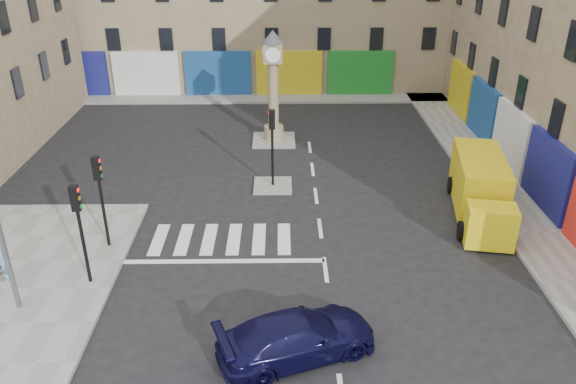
{
  "coord_description": "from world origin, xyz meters",
  "views": [
    {
      "loc": [
        -1.6,
        -16.09,
        11.67
      ],
      "look_at": [
        -1.34,
        3.39,
        2.0
      ],
      "focal_mm": 35.0,
      "sensor_mm": 36.0,
      "label": 1
    }
  ],
  "objects_px": {
    "clock_pillar": "(273,80)",
    "pedestrian_blue": "(2,252)",
    "traffic_light_left_near": "(79,219)",
    "traffic_light_island": "(272,136)",
    "navy_sedan": "(297,336)",
    "yellow_van": "(481,188)",
    "traffic_light_left_far": "(100,188)"
  },
  "relations": [
    {
      "from": "traffic_light_left_near",
      "to": "pedestrian_blue",
      "type": "distance_m",
      "value": 3.47
    },
    {
      "from": "traffic_light_island",
      "to": "yellow_van",
      "type": "height_order",
      "value": "traffic_light_island"
    },
    {
      "from": "traffic_light_left_far",
      "to": "traffic_light_left_near",
      "type": "bearing_deg",
      "value": -90.0
    },
    {
      "from": "traffic_light_left_far",
      "to": "clock_pillar",
      "type": "xyz_separation_m",
      "value": [
        6.3,
        11.4,
        0.93
      ]
    },
    {
      "from": "traffic_light_left_far",
      "to": "traffic_light_island",
      "type": "xyz_separation_m",
      "value": [
        6.3,
        5.4,
        -0.03
      ]
    },
    {
      "from": "pedestrian_blue",
      "to": "traffic_light_left_near",
      "type": "bearing_deg",
      "value": -111.86
    },
    {
      "from": "traffic_light_left_far",
      "to": "pedestrian_blue",
      "type": "relative_size",
      "value": 1.98
    },
    {
      "from": "clock_pillar",
      "to": "yellow_van",
      "type": "xyz_separation_m",
      "value": [
        8.93,
        -8.67,
        -2.4
      ]
    },
    {
      "from": "traffic_light_island",
      "to": "yellow_van",
      "type": "bearing_deg",
      "value": -16.66
    },
    {
      "from": "traffic_light_left_near",
      "to": "yellow_van",
      "type": "height_order",
      "value": "traffic_light_left_near"
    },
    {
      "from": "navy_sedan",
      "to": "yellow_van",
      "type": "distance_m",
      "value": 11.9
    },
    {
      "from": "navy_sedan",
      "to": "clock_pillar",
      "type": "bearing_deg",
      "value": -17.94
    },
    {
      "from": "traffic_light_left_near",
      "to": "traffic_light_left_far",
      "type": "height_order",
      "value": "same"
    },
    {
      "from": "traffic_light_left_far",
      "to": "navy_sedan",
      "type": "bearing_deg",
      "value": -40.01
    },
    {
      "from": "traffic_light_island",
      "to": "clock_pillar",
      "type": "bearing_deg",
      "value": 90.0
    },
    {
      "from": "traffic_light_left_near",
      "to": "yellow_van",
      "type": "bearing_deg",
      "value": 18.61
    },
    {
      "from": "traffic_light_left_far",
      "to": "clock_pillar",
      "type": "bearing_deg",
      "value": 61.06
    },
    {
      "from": "navy_sedan",
      "to": "traffic_light_left_far",
      "type": "bearing_deg",
      "value": 29.29
    },
    {
      "from": "navy_sedan",
      "to": "pedestrian_blue",
      "type": "height_order",
      "value": "pedestrian_blue"
    },
    {
      "from": "traffic_light_left_far",
      "to": "pedestrian_blue",
      "type": "distance_m",
      "value": 3.96
    },
    {
      "from": "navy_sedan",
      "to": "pedestrian_blue",
      "type": "xyz_separation_m",
      "value": [
        -10.21,
        4.03,
        0.4
      ]
    },
    {
      "from": "traffic_light_left_near",
      "to": "yellow_van",
      "type": "xyz_separation_m",
      "value": [
        15.23,
        5.13,
        -1.47
      ]
    },
    {
      "from": "clock_pillar",
      "to": "yellow_van",
      "type": "bearing_deg",
      "value": -44.15
    },
    {
      "from": "traffic_light_left_far",
      "to": "traffic_light_island",
      "type": "bearing_deg",
      "value": 40.6
    },
    {
      "from": "traffic_light_left_near",
      "to": "traffic_light_island",
      "type": "bearing_deg",
      "value": 51.07
    },
    {
      "from": "clock_pillar",
      "to": "pedestrian_blue",
      "type": "height_order",
      "value": "clock_pillar"
    },
    {
      "from": "traffic_light_left_near",
      "to": "traffic_light_left_far",
      "type": "xyz_separation_m",
      "value": [
        0.0,
        2.4,
        0.0
      ]
    },
    {
      "from": "traffic_light_left_near",
      "to": "clock_pillar",
      "type": "distance_m",
      "value": 15.19
    },
    {
      "from": "traffic_light_left_near",
      "to": "traffic_light_island",
      "type": "height_order",
      "value": "traffic_light_left_near"
    },
    {
      "from": "pedestrian_blue",
      "to": "traffic_light_island",
      "type": "bearing_deg",
      "value": -65.65
    },
    {
      "from": "traffic_light_left_far",
      "to": "pedestrian_blue",
      "type": "xyz_separation_m",
      "value": [
        -3.07,
        -1.96,
        -1.54
      ]
    },
    {
      "from": "yellow_van",
      "to": "pedestrian_blue",
      "type": "distance_m",
      "value": 18.9
    }
  ]
}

